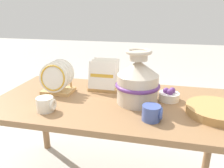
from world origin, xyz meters
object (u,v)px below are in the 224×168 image
object	(u,v)px
dish_rack_square_plates	(104,80)
mug_cobalt_glaze	(152,113)
ceramic_vase	(138,81)
dish_rack_round_plates	(57,81)
mug_cream_glaze	(46,104)
wicker_charger_stack	(216,110)
fruit_bowl	(169,95)

from	to	relation	value
dish_rack_square_plates	mug_cobalt_glaze	xyz separation A→B (m)	(0.36, -0.39, -0.03)
mug_cobalt_glaze	ceramic_vase	bearing A→B (deg)	115.72
dish_rack_round_plates	mug_cream_glaze	bearing A→B (deg)	-76.97
ceramic_vase	dish_rack_round_plates	distance (m)	0.55
ceramic_vase	dish_rack_square_plates	xyz separation A→B (m)	(-0.26, 0.18, -0.07)
dish_rack_round_plates	dish_rack_square_plates	distance (m)	0.33
wicker_charger_stack	fruit_bowl	world-z (taller)	fruit_bowl
dish_rack_round_plates	wicker_charger_stack	size ratio (longest dim) A/B	0.69
mug_cobalt_glaze	fruit_bowl	distance (m)	0.30
mug_cream_glaze	ceramic_vase	bearing A→B (deg)	25.65
dish_rack_square_plates	fruit_bowl	xyz separation A→B (m)	(0.45, -0.11, -0.04)
dish_rack_square_plates	mug_cream_glaze	size ratio (longest dim) A/B	2.01
dish_rack_round_plates	mug_cobalt_glaze	size ratio (longest dim) A/B	2.08
dish_rack_round_plates	mug_cobalt_glaze	xyz separation A→B (m)	(0.65, -0.25, -0.05)
ceramic_vase	mug_cream_glaze	distance (m)	0.55
wicker_charger_stack	mug_cobalt_glaze	size ratio (longest dim) A/B	3.04
ceramic_vase	dish_rack_square_plates	world-z (taller)	ceramic_vase
ceramic_vase	wicker_charger_stack	world-z (taller)	ceramic_vase
mug_cream_glaze	dish_rack_round_plates	bearing A→B (deg)	103.03
dish_rack_round_plates	fruit_bowl	world-z (taller)	dish_rack_round_plates
dish_rack_round_plates	mug_cream_glaze	xyz separation A→B (m)	(0.06, -0.27, -0.05)
dish_rack_round_plates	dish_rack_square_plates	world-z (taller)	dish_rack_round_plates
dish_rack_square_plates	mug_cream_glaze	world-z (taller)	dish_rack_square_plates
dish_rack_round_plates	dish_rack_square_plates	size ratio (longest dim) A/B	1.04
dish_rack_round_plates	mug_cobalt_glaze	distance (m)	0.70
dish_rack_square_plates	mug_cobalt_glaze	bearing A→B (deg)	-47.55
mug_cobalt_glaze	wicker_charger_stack	bearing A→B (deg)	23.12
mug_cream_glaze	fruit_bowl	size ratio (longest dim) A/B	0.82
dish_rack_square_plates	fruit_bowl	bearing A→B (deg)	-13.25
ceramic_vase	dish_rack_round_plates	world-z (taller)	ceramic_vase
ceramic_vase	fruit_bowl	bearing A→B (deg)	21.03
dish_rack_round_plates	mug_cobalt_glaze	world-z (taller)	dish_rack_round_plates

